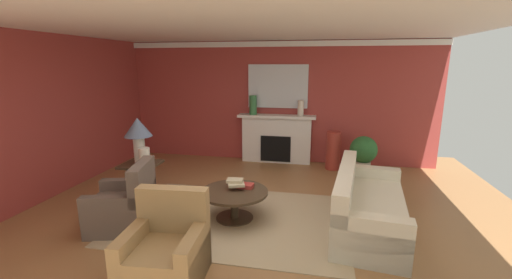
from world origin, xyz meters
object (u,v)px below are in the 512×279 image
at_px(potted_plant, 363,152).
at_px(armchair_facing_fireplace, 166,254).
at_px(mantel_mirror, 278,86).
at_px(vase_on_side_table, 145,157).
at_px(fireplace, 276,140).
at_px(vase_mantel_right, 301,108).
at_px(vase_mantel_left, 253,105).
at_px(sofa, 366,208).
at_px(armchair_near_window, 125,207).
at_px(side_table, 142,181).
at_px(coffee_table, 234,198).
at_px(table_lamp, 138,132).
at_px(vase_tall_corner, 333,151).

bearing_deg(potted_plant, armchair_facing_fireplace, -121.37).
xyz_separation_m(mantel_mirror, vase_on_side_table, (-1.69, -3.07, -0.93)).
distance_m(fireplace, vase_mantel_right, 0.95).
distance_m(armchair_facing_fireplace, vase_mantel_left, 4.68).
xyz_separation_m(mantel_mirror, vase_mantel_right, (0.55, -0.17, -0.47)).
height_order(sofa, armchair_near_window, armchair_near_window).
xyz_separation_m(armchair_facing_fireplace, vase_mantel_left, (-0.01, 4.57, 1.04)).
relative_size(side_table, vase_on_side_table, 2.37).
bearing_deg(armchair_facing_fireplace, vase_on_side_table, 124.59).
bearing_deg(sofa, coffee_table, -176.74).
height_order(coffee_table, table_lamp, table_lamp).
distance_m(mantel_mirror, armchair_facing_fireplace, 4.99).
bearing_deg(mantel_mirror, armchair_near_window, -113.89).
height_order(armchair_facing_fireplace, vase_mantel_right, vase_mantel_right).
bearing_deg(sofa, mantel_mirror, 118.77).
bearing_deg(vase_on_side_table, fireplace, 60.12).
bearing_deg(side_table, coffee_table, -8.75).
bearing_deg(vase_on_side_table, vase_mantel_left, 68.47).
height_order(armchair_near_window, vase_mantel_right, vase_mantel_right).
distance_m(armchair_facing_fireplace, potted_plant, 4.70).
distance_m(vase_tall_corner, vase_mantel_right, 1.19).
height_order(mantel_mirror, coffee_table, mantel_mirror).
distance_m(sofa, armchair_facing_fireplace, 2.78).
bearing_deg(sofa, vase_mantel_left, 127.56).
bearing_deg(vase_on_side_table, mantel_mirror, 61.10).
distance_m(mantel_mirror, vase_mantel_right, 0.74).
bearing_deg(side_table, vase_on_side_table, -38.66).
bearing_deg(fireplace, vase_mantel_left, -174.89).
relative_size(mantel_mirror, vase_mantel_left, 3.12).
bearing_deg(vase_mantel_left, vase_tall_corner, -7.68).
bearing_deg(armchair_near_window, potted_plant, 40.34).
height_order(fireplace, vase_mantel_left, vase_mantel_left).
height_order(armchair_facing_fireplace, vase_tall_corner, armchair_facing_fireplace).
bearing_deg(coffee_table, side_table, 171.25).
height_order(armchair_near_window, vase_tall_corner, armchair_near_window).
xyz_separation_m(side_table, potted_plant, (3.75, 2.23, 0.09)).
bearing_deg(vase_tall_corner, fireplace, 167.07).
distance_m(armchair_near_window, vase_mantel_left, 3.89).
bearing_deg(coffee_table, fireplace, 86.31).
xyz_separation_m(mantel_mirror, armchair_facing_fireplace, (-0.54, -4.74, -1.47)).
bearing_deg(coffee_table, table_lamp, 171.25).
xyz_separation_m(armchair_near_window, coffee_table, (1.46, 0.55, 0.03)).
distance_m(mantel_mirror, potted_plant, 2.41).
distance_m(fireplace, side_table, 3.38).
bearing_deg(mantel_mirror, side_table, -122.02).
height_order(table_lamp, vase_mantel_left, vase_mantel_left).
bearing_deg(side_table, potted_plant, 30.72).
xyz_separation_m(fireplace, vase_mantel_right, (0.55, -0.05, 0.77)).
xyz_separation_m(vase_tall_corner, vase_mantel_right, (-0.75, 0.25, 0.89)).
bearing_deg(mantel_mirror, coffee_table, -93.55).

